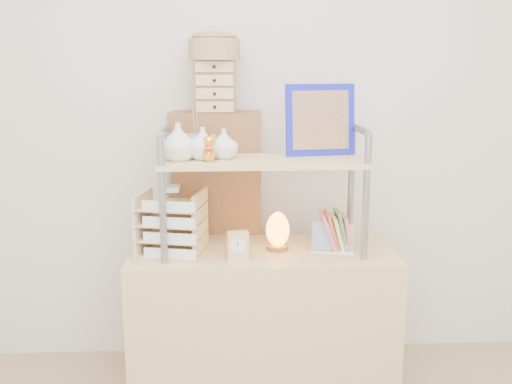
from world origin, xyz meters
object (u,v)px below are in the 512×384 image
desk (263,326)px  letter_tray (172,226)px  salt_lamp (278,231)px  cabinet (217,242)px

desk → letter_tray: bearing=-177.5°
letter_tray → salt_lamp: size_ratio=1.75×
cabinet → desk: bearing=-57.4°
cabinet → letter_tray: cabinet is taller
cabinet → salt_lamp: size_ratio=7.61×
desk → salt_lamp: bearing=5.5°
cabinet → salt_lamp: cabinet is taller
salt_lamp → desk: bearing=-174.5°
desk → cabinet: size_ratio=0.89×
salt_lamp → cabinet: bearing=127.9°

